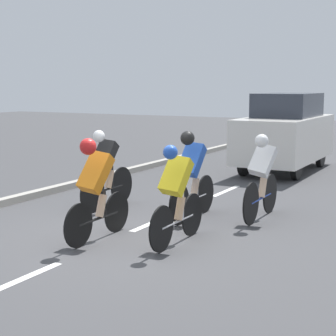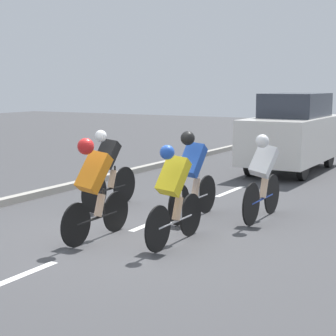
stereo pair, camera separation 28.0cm
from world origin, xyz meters
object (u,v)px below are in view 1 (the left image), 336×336
object	(u,v)px
cyclist_blue	(192,173)
cyclist_orange	(96,186)
cyclist_black	(106,168)
support_car	(285,132)
cyclist_yellow	(176,193)
cyclist_white	(262,175)

from	to	relation	value
cyclist_blue	cyclist_orange	world-z (taller)	cyclist_orange
cyclist_black	support_car	distance (m)	6.38
cyclist_black	cyclist_blue	distance (m)	1.78
cyclist_black	cyclist_blue	size ratio (longest dim) A/B	0.98
cyclist_orange	support_car	xyz separation A→B (m)	(-0.45, -8.06, 0.21)
cyclist_orange	cyclist_black	bearing A→B (deg)	-59.20
cyclist_yellow	support_car	distance (m)	7.71
cyclist_orange	support_car	world-z (taller)	support_car
support_car	cyclist_white	bearing A→B (deg)	102.69
cyclist_blue	support_car	bearing A→B (deg)	-88.06
cyclist_yellow	cyclist_orange	xyz separation A→B (m)	(1.13, 0.39, 0.07)
cyclist_black	support_car	bearing A→B (deg)	-104.30
cyclist_orange	support_car	bearing A→B (deg)	-93.18
cyclist_black	cyclist_white	distance (m)	2.89
cyclist_blue	cyclist_orange	bearing A→B (deg)	70.64
cyclist_orange	cyclist_white	bearing A→B (deg)	-125.20
cyclist_black	cyclist_blue	bearing A→B (deg)	179.54
cyclist_black	support_car	size ratio (longest dim) A/B	0.42
cyclist_blue	support_car	size ratio (longest dim) A/B	0.43
cyclist_white	support_car	size ratio (longest dim) A/B	0.43
cyclist_orange	support_car	size ratio (longest dim) A/B	0.40
cyclist_white	cyclist_blue	world-z (taller)	cyclist_blue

